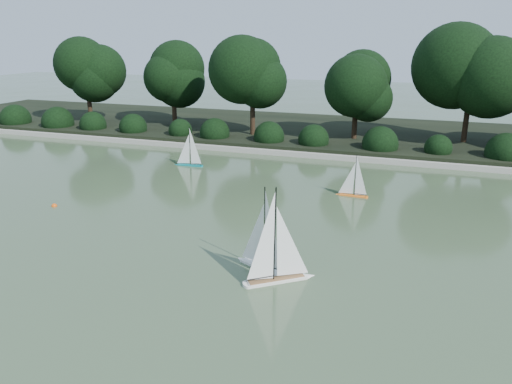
% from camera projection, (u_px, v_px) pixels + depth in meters
% --- Properties ---
extents(ground, '(80.00, 80.00, 0.00)m').
position_uv_depth(ground, '(210.00, 262.00, 9.52)').
color(ground, '#314227').
rests_on(ground, ground).
extents(pond_coping, '(40.00, 0.35, 0.18)m').
position_uv_depth(pond_coping, '(315.00, 155.00, 17.60)').
color(pond_coping, gray).
rests_on(pond_coping, ground).
extents(far_bank, '(40.00, 8.00, 0.30)m').
position_uv_depth(far_bank, '(336.00, 133.00, 21.18)').
color(far_bank, black).
rests_on(far_bank, ground).
extents(tree_line, '(26.31, 3.93, 4.39)m').
position_uv_depth(tree_line, '(364.00, 77.00, 18.64)').
color(tree_line, black).
rests_on(tree_line, ground).
extents(shrub_hedge, '(29.10, 1.10, 1.10)m').
position_uv_depth(shrub_hedge, '(320.00, 140.00, 18.30)').
color(shrub_hedge, black).
rests_on(shrub_hedge, ground).
extents(sailboat_white_a, '(1.19, 0.69, 1.70)m').
position_uv_depth(sailboat_white_a, '(259.00, 254.00, 9.25)').
color(sailboat_white_a, white).
rests_on(sailboat_white_a, ground).
extents(sailboat_white_b, '(1.19, 0.98, 1.88)m').
position_uv_depth(sailboat_white_b, '(282.00, 266.00, 8.73)').
color(sailboat_white_b, white).
rests_on(sailboat_white_b, ground).
extents(sailboat_orange, '(0.91, 0.20, 1.24)m').
position_uv_depth(sailboat_orange, '(351.00, 189.00, 13.38)').
color(sailboat_orange, orange).
rests_on(sailboat_orange, ground).
extents(sailboat_teal, '(1.03, 0.21, 1.41)m').
position_uv_depth(sailboat_teal, '(188.00, 159.00, 16.48)').
color(sailboat_teal, '#0D787D').
rests_on(sailboat_teal, ground).
extents(race_buoy, '(0.14, 0.14, 0.14)m').
position_uv_depth(race_buoy, '(54.00, 206.00, 12.63)').
color(race_buoy, '#E4500C').
rests_on(race_buoy, ground).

